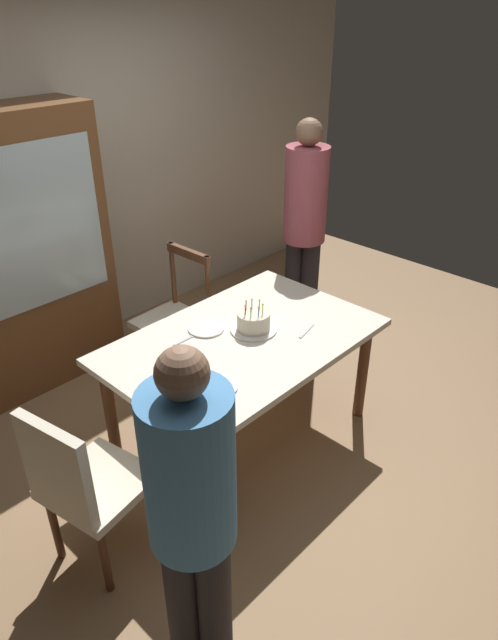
{
  "coord_description": "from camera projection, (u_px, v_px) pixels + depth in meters",
  "views": [
    {
      "loc": [
        -2.0,
        -1.94,
        2.48
      ],
      "look_at": [
        0.05,
        0.0,
        0.84
      ],
      "focal_mm": 31.66,
      "sensor_mm": 36.0,
      "label": 1
    }
  ],
  "objects": [
    {
      "name": "chair_spindle_back",
      "position": [
        175.0,
        320.0,
        4.02
      ],
      "size": [
        0.45,
        0.45,
        0.95
      ],
      "color": "beige",
      "rests_on": "ground"
    },
    {
      "name": "person_guest",
      "position": [
        305.0,
        221.0,
        4.24
      ],
      "size": [
        0.32,
        0.32,
        1.74
      ],
      "color": "#262328",
      "rests_on": "ground"
    },
    {
      "name": "fork_near_guest",
      "position": [
        307.0,
        331.0,
        3.34
      ],
      "size": [
        0.18,
        0.06,
        0.01
      ],
      "primitive_type": "cube",
      "rotation": [
        0.0,
        0.0,
        0.22
      ],
      "color": "silver",
      "rests_on": "dining_table"
    },
    {
      "name": "dining_table",
      "position": [
        243.0,
        350.0,
        3.32
      ],
      "size": [
        1.58,
        1.03,
        0.74
      ],
      "color": "silver",
      "rests_on": "ground"
    },
    {
      "name": "birthday_cake",
      "position": [
        253.0,
        322.0,
        3.33
      ],
      "size": [
        0.28,
        0.28,
        0.19
      ],
      "color": "silver",
      "rests_on": "dining_table"
    },
    {
      "name": "back_wall",
      "position": [
        60.0,
        180.0,
        4.1
      ],
      "size": [
        6.4,
        0.1,
        2.6
      ],
      "primitive_type": "cube",
      "color": "beige",
      "rests_on": "ground"
    },
    {
      "name": "person_celebrant",
      "position": [
        192.0,
        509.0,
        2.0
      ],
      "size": [
        0.32,
        0.32,
        1.57
      ],
      "color": "#262328",
      "rests_on": "ground"
    },
    {
      "name": "fork_far_side",
      "position": [
        186.0,
        339.0,
        3.26
      ],
      "size": [
        0.18,
        0.02,
        0.01
      ],
      "primitive_type": "cube",
      "rotation": [
        0.0,
        0.0,
        -0.03
      ],
      "color": "silver",
      "rests_on": "dining_table"
    },
    {
      "name": "fork_near_celebrant",
      "position": [
        196.0,
        403.0,
        2.76
      ],
      "size": [
        0.18,
        0.03,
        0.01
      ],
      "primitive_type": "cube",
      "rotation": [
        0.0,
        0.0,
        -0.07
      ],
      "color": "silver",
      "rests_on": "dining_table"
    },
    {
      "name": "china_cabinet",
      "position": [
        24.0,
        255.0,
        3.78
      ],
      "size": [
        1.1,
        0.45,
        1.9
      ],
      "color": "brown",
      "rests_on": "ground"
    },
    {
      "name": "plate_far_side",
      "position": [
        206.0,
        328.0,
        3.36
      ],
      "size": [
        0.22,
        0.22,
        0.01
      ],
      "primitive_type": "cylinder",
      "color": "white",
      "rests_on": "dining_table"
    },
    {
      "name": "ground",
      "position": [
        244.0,
        435.0,
        3.65
      ],
      "size": [
        6.4,
        6.4,
        0.0
      ],
      "primitive_type": "plane",
      "color": "#93704C"
    },
    {
      "name": "chair_upholstered",
      "position": [
        82.0,
        484.0,
        2.58
      ],
      "size": [
        0.51,
        0.51,
        0.95
      ],
      "color": "beige",
      "rests_on": "ground"
    },
    {
      "name": "plate_near_celebrant",
      "position": [
        217.0,
        386.0,
        2.87
      ],
      "size": [
        0.22,
        0.22,
        0.01
      ],
      "primitive_type": "cylinder",
      "color": "white",
      "rests_on": "dining_table"
    }
  ]
}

